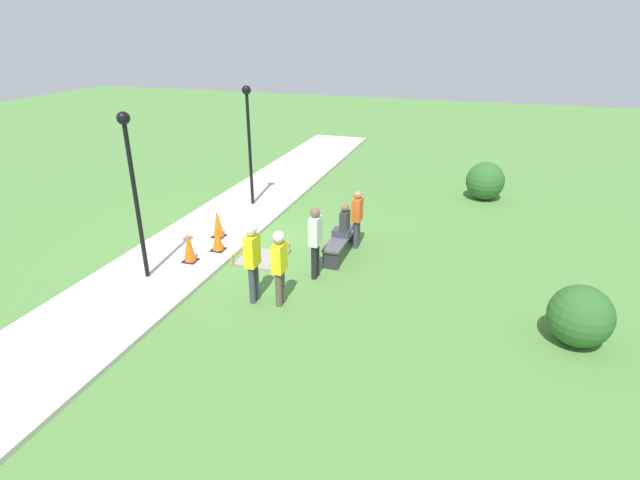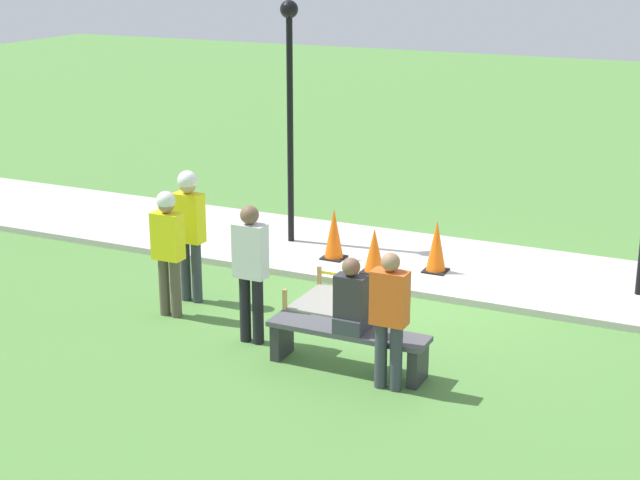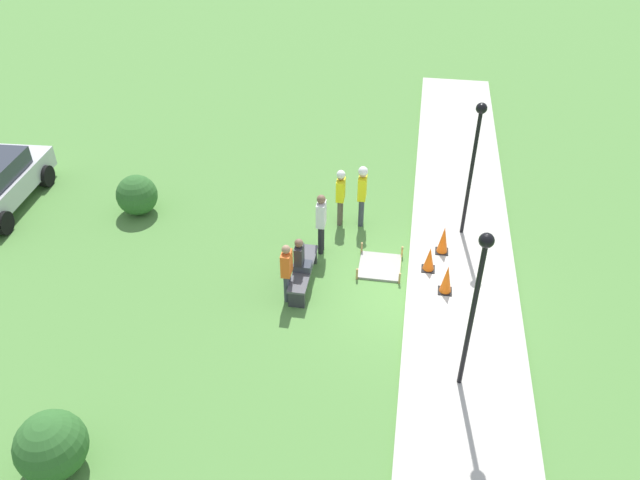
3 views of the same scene
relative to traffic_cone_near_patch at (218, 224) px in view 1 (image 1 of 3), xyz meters
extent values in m
plane|color=#51843D|center=(-0.07, 0.93, -0.49)|extent=(60.00, 60.00, 0.00)
cube|color=#BCB7AD|center=(-0.07, -0.43, -0.44)|extent=(28.00, 2.71, 0.10)
cube|color=gray|center=(0.81, 1.66, -0.46)|extent=(1.12, 1.07, 0.06)
cube|color=tan|center=(0.25, 1.12, -0.33)|extent=(0.05, 0.05, 0.32)
cube|color=tan|center=(1.37, 1.12, -0.33)|extent=(0.05, 0.05, 0.32)
cube|color=tan|center=(0.25, 2.19, -0.33)|extent=(0.05, 0.05, 0.32)
cube|color=tan|center=(1.37, 2.19, -0.33)|extent=(0.05, 0.05, 0.32)
cube|color=yellow|center=(0.81, 1.12, -0.25)|extent=(1.12, 0.00, 0.04)
cube|color=black|center=(0.00, 0.00, -0.37)|extent=(0.34, 0.34, 0.02)
cone|color=orange|center=(0.00, 0.00, 0.02)|extent=(0.29, 0.29, 0.76)
cube|color=black|center=(0.81, 0.43, -0.37)|extent=(0.34, 0.34, 0.02)
cone|color=orange|center=(0.81, 0.43, -0.04)|extent=(0.29, 0.29, 0.65)
cube|color=black|center=(1.62, 0.08, -0.37)|extent=(0.34, 0.34, 0.02)
cone|color=orange|center=(1.62, 0.08, 0.02)|extent=(0.29, 0.29, 0.77)
cube|color=#2D2D33|center=(-1.00, 3.50, -0.26)|extent=(0.12, 0.40, 0.45)
cube|color=#2D2D33|center=(0.73, 3.50, -0.26)|extent=(0.12, 0.40, 0.45)
cube|color=#4C4C51|center=(-0.14, 3.50, -0.01)|extent=(1.93, 0.44, 0.06)
cube|color=#383D47|center=(-0.20, 3.50, 0.11)|extent=(0.34, 0.44, 0.18)
cube|color=#2D2D33|center=(-0.20, 3.58, 0.45)|extent=(0.36, 0.20, 0.50)
sphere|color=brown|center=(-0.20, 3.58, 0.80)|extent=(0.21, 0.21, 0.21)
cylinder|color=#383D47|center=(2.64, 2.37, -0.06)|extent=(0.14, 0.14, 0.86)
cylinder|color=#383D47|center=(2.82, 2.37, -0.06)|extent=(0.14, 0.14, 0.86)
cube|color=yellow|center=(2.73, 2.37, 0.71)|extent=(0.40, 0.22, 0.68)
sphere|color=tan|center=(2.73, 2.37, 1.16)|extent=(0.23, 0.23, 0.23)
sphere|color=white|center=(2.73, 2.37, 1.23)|extent=(0.27, 0.27, 0.27)
cylinder|color=brown|center=(2.59, 2.96, -0.09)|extent=(0.14, 0.14, 0.79)
cylinder|color=brown|center=(2.77, 2.96, -0.09)|extent=(0.14, 0.14, 0.79)
cube|color=yellow|center=(2.68, 2.96, 0.62)|extent=(0.40, 0.22, 0.63)
sphere|color=#A37A5B|center=(2.68, 2.96, 1.04)|extent=(0.21, 0.21, 0.21)
sphere|color=white|center=(2.68, 2.96, 1.10)|extent=(0.25, 0.25, 0.25)
cylinder|color=#383D47|center=(-0.84, 3.77, -0.10)|extent=(0.14, 0.14, 0.77)
cylinder|color=#383D47|center=(-0.66, 3.77, -0.10)|extent=(0.14, 0.14, 0.77)
cube|color=#E55B1E|center=(-0.75, 3.77, 0.59)|extent=(0.40, 0.22, 0.61)
sphere|color=#A37A5B|center=(-0.75, 3.77, 1.00)|extent=(0.21, 0.21, 0.21)
cylinder|color=black|center=(1.17, 3.28, -0.06)|extent=(0.14, 0.14, 0.85)
cylinder|color=black|center=(1.35, 3.28, -0.06)|extent=(0.14, 0.14, 0.85)
cube|color=silver|center=(1.26, 3.28, 0.70)|extent=(0.40, 0.22, 0.67)
sphere|color=brown|center=(1.26, 3.28, 1.15)|extent=(0.23, 0.23, 0.23)
cylinder|color=black|center=(2.63, -0.45, 1.40)|extent=(0.10, 0.10, 3.58)
sphere|color=black|center=(2.63, -0.45, 3.29)|extent=(0.28, 0.28, 0.28)
cylinder|color=black|center=(-2.85, -0.30, 1.38)|extent=(0.10, 0.10, 3.53)
sphere|color=black|center=(-2.85, -0.30, 3.24)|extent=(0.28, 0.28, 0.28)
sphere|color=#2D6028|center=(2.28, 8.82, 0.10)|extent=(1.18, 1.18, 1.18)
sphere|color=#2D6028|center=(-6.02, 6.95, 0.16)|extent=(1.28, 1.28, 1.28)
camera|label=1|loc=(11.32, 6.68, 5.10)|focal=28.00mm
camera|label=2|loc=(-4.37, 13.09, 4.31)|focal=55.00mm
camera|label=3|loc=(-11.94, 1.15, 9.60)|focal=35.00mm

